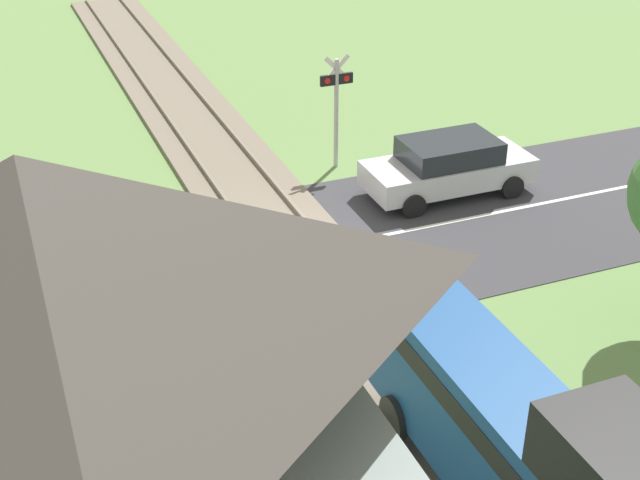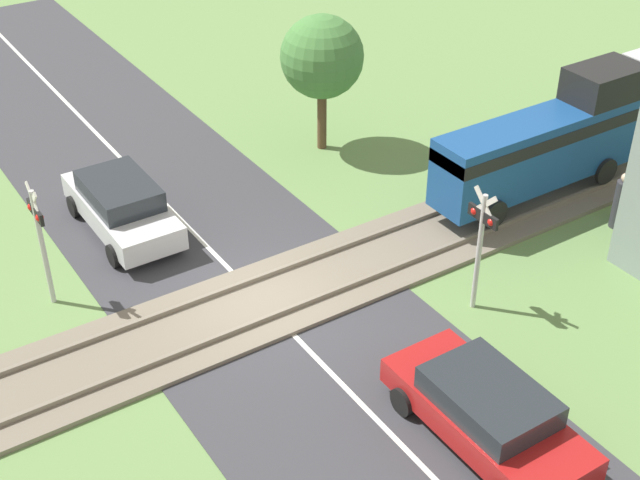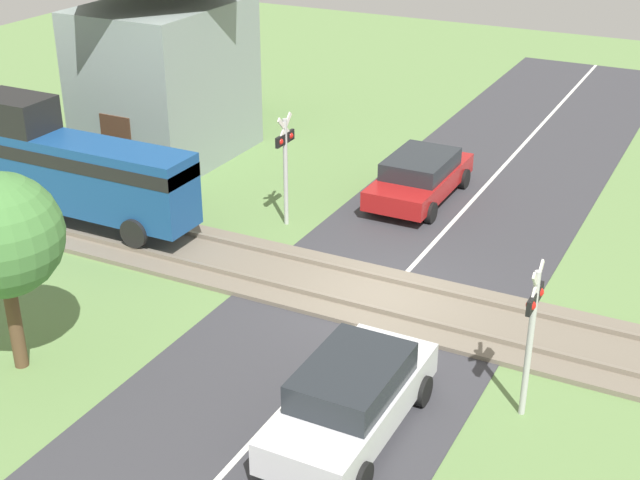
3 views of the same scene
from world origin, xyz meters
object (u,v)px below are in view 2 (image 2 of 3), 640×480
(crossing_signal_west_approach, at_px, (39,230))
(crossing_signal_east_approach, at_px, (481,234))
(car_near_crossing, at_px, (121,205))
(car_far_side, at_px, (487,411))
(train, at_px, (631,109))
(pedestrian_by_station, at_px, (621,203))

(crossing_signal_west_approach, distance_m, crossing_signal_east_approach, 9.77)
(car_near_crossing, distance_m, car_far_side, 11.11)
(train, xyz_separation_m, crossing_signal_east_approach, (2.74, -8.10, 0.13))
(train, height_order, car_near_crossing, train)
(car_near_crossing, bearing_deg, crossing_signal_west_approach, -52.88)
(car_near_crossing, xyz_separation_m, car_far_side, (10.73, 2.88, -0.05))
(car_near_crossing, xyz_separation_m, pedestrian_by_station, (6.91, 10.95, -0.05))
(pedestrian_by_station, bearing_deg, car_near_crossing, -122.26)
(crossing_signal_east_approach, bearing_deg, pedestrian_by_station, 95.69)
(train, bearing_deg, car_near_crossing, -109.13)
(car_near_crossing, height_order, crossing_signal_west_approach, crossing_signal_west_approach)
(train, height_order, car_far_side, train)
(train, relative_size, car_near_crossing, 3.10)
(train, relative_size, crossing_signal_east_approach, 4.26)
(car_near_crossing, distance_m, crossing_signal_east_approach, 9.33)
(crossing_signal_west_approach, xyz_separation_m, pedestrian_by_station, (4.94, 13.55, -1.27))
(car_near_crossing, xyz_separation_m, crossing_signal_east_approach, (7.45, 5.48, 1.22))
(train, relative_size, car_far_side, 3.05)
(train, height_order, crossing_signal_east_approach, train)
(train, xyz_separation_m, car_near_crossing, (-4.71, -13.58, -1.09))
(car_near_crossing, relative_size, crossing_signal_east_approach, 1.37)
(crossing_signal_east_approach, bearing_deg, train, 108.71)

